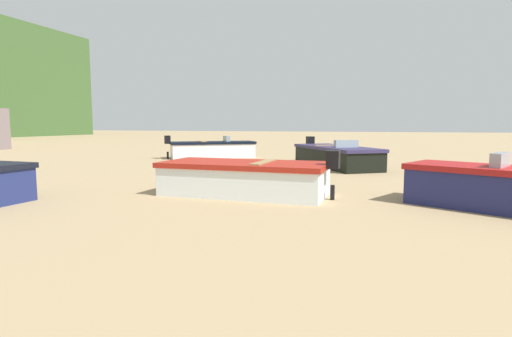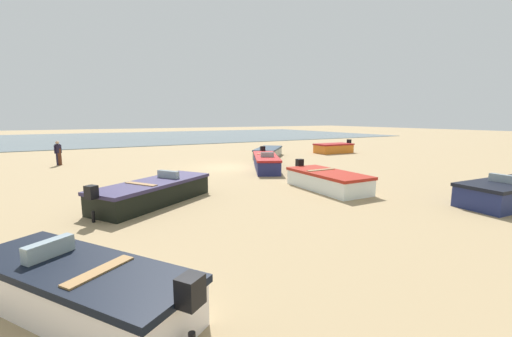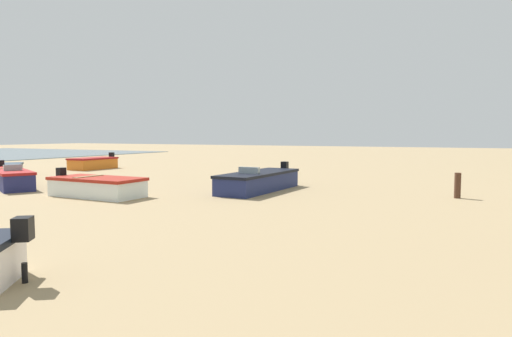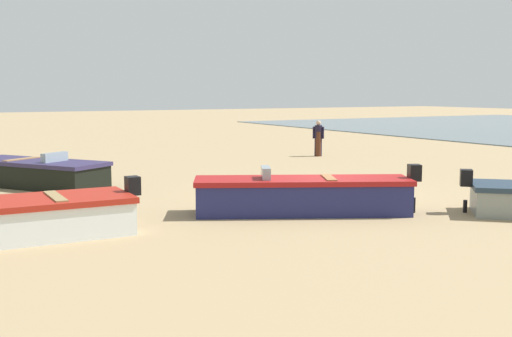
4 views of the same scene
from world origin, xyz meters
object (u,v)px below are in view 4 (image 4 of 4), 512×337
Objects in this scene: boat_black_1 at (35,173)px; beach_walker_foreground at (318,135)px; mooring_post_mid_beach at (318,144)px; boat_white_6 at (32,218)px; boat_navy_2 at (303,195)px.

boat_black_1 is 3.00× the size of beach_walker_foreground.
boat_black_1 is 13.40m from mooring_post_mid_beach.
boat_black_1 is 7.32m from boat_white_6.
boat_black_1 is at bearing 58.44° from boat_navy_2.
boat_white_6 is 17.80m from mooring_post_mid_beach.
boat_black_1 reaches higher than mooring_post_mid_beach.
boat_black_1 is 4.35× the size of mooring_post_mid_beach.
boat_navy_2 is at bearing 88.15° from boat_black_1.
boat_white_6 is at bearing 85.49° from beach_walker_foreground.
mooring_post_mid_beach is at bearing 160.93° from boat_black_1.
mooring_post_mid_beach is (10.63, -14.28, 0.15)m from boat_white_6.
boat_black_1 is 9.11m from boat_navy_2.
boat_navy_2 is (-7.72, -4.84, 0.02)m from boat_black_1.
boat_black_1 is at bearing 63.76° from beach_walker_foreground.
boat_white_6 is at bearing 111.52° from boat_navy_2.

